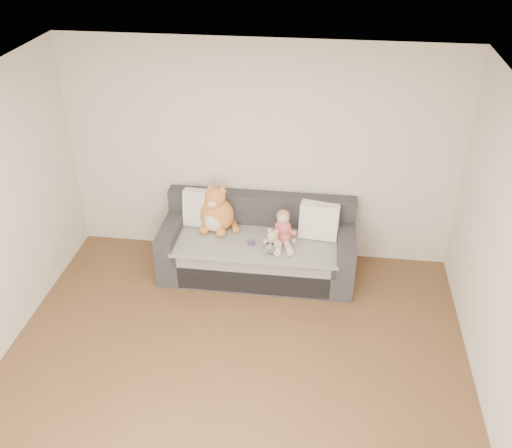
{
  "coord_description": "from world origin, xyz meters",
  "views": [
    {
      "loc": [
        0.73,
        -3.39,
        4.01
      ],
      "look_at": [
        0.04,
        1.87,
        0.75
      ],
      "focal_mm": 40.0,
      "sensor_mm": 36.0,
      "label": 1
    }
  ],
  "objects_px": {
    "toddler": "(283,231)",
    "sippy_cup": "(251,241)",
    "plush_cat": "(217,212)",
    "teddy_bear": "(273,242)",
    "sofa": "(258,248)"
  },
  "relations": [
    {
      "from": "toddler",
      "to": "sippy_cup",
      "type": "distance_m",
      "value": 0.37
    },
    {
      "from": "teddy_bear",
      "to": "sofa",
      "type": "bearing_deg",
      "value": 139.51
    },
    {
      "from": "sofa",
      "to": "sippy_cup",
      "type": "xyz_separation_m",
      "value": [
        -0.05,
        -0.2,
        0.22
      ]
    },
    {
      "from": "toddler",
      "to": "teddy_bear",
      "type": "height_order",
      "value": "toddler"
    },
    {
      "from": "plush_cat",
      "to": "teddy_bear",
      "type": "bearing_deg",
      "value": -17.53
    },
    {
      "from": "toddler",
      "to": "sippy_cup",
      "type": "height_order",
      "value": "toddler"
    },
    {
      "from": "plush_cat",
      "to": "teddy_bear",
      "type": "height_order",
      "value": "plush_cat"
    },
    {
      "from": "sofa",
      "to": "teddy_bear",
      "type": "relative_size",
      "value": 7.92
    },
    {
      "from": "toddler",
      "to": "teddy_bear",
      "type": "relative_size",
      "value": 1.5
    },
    {
      "from": "sofa",
      "to": "toddler",
      "type": "relative_size",
      "value": 5.27
    },
    {
      "from": "sofa",
      "to": "teddy_bear",
      "type": "bearing_deg",
      "value": -53.99
    },
    {
      "from": "sofa",
      "to": "teddy_bear",
      "type": "xyz_separation_m",
      "value": [
        0.19,
        -0.27,
        0.27
      ]
    },
    {
      "from": "sofa",
      "to": "plush_cat",
      "type": "distance_m",
      "value": 0.63
    },
    {
      "from": "plush_cat",
      "to": "sofa",
      "type": "bearing_deg",
      "value": -0.74
    },
    {
      "from": "sofa",
      "to": "toddler",
      "type": "height_order",
      "value": "toddler"
    }
  ]
}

